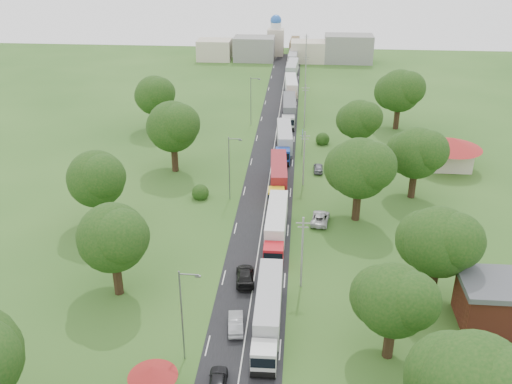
# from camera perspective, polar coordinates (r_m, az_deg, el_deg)

# --- Properties ---
(ground) EXTENTS (260.00, 260.00, 0.00)m
(ground) POSITION_cam_1_polar(r_m,az_deg,el_deg) (72.90, 0.21, -6.06)
(ground) COLOR #29521B
(ground) RESTS_ON ground
(road) EXTENTS (8.00, 200.00, 0.04)m
(road) POSITION_cam_1_polar(r_m,az_deg,el_deg) (90.51, 1.22, 0.56)
(road) COLOR black
(road) RESTS_ON ground
(guard_booth) EXTENTS (4.40, 4.40, 3.45)m
(guard_booth) POSITION_cam_1_polar(r_m,az_deg,el_deg) (52.96, -10.26, -17.82)
(guard_booth) COLOR beige
(guard_booth) RESTS_ON ground
(info_sign) EXTENTS (0.12, 3.10, 4.10)m
(info_sign) POSITION_cam_1_polar(r_m,az_deg,el_deg) (103.10, 4.67, 5.47)
(info_sign) COLOR slate
(info_sign) RESTS_ON ground
(pole_1) EXTENTS (1.60, 0.24, 9.00)m
(pole_1) POSITION_cam_1_polar(r_m,az_deg,el_deg) (64.32, 4.64, -5.95)
(pole_1) COLOR gray
(pole_1) RESTS_ON ground
(pole_2) EXTENTS (1.60, 0.24, 9.00)m
(pole_2) POSITION_cam_1_polar(r_m,az_deg,el_deg) (89.43, 4.82, 3.42)
(pole_2) COLOR gray
(pole_2) RESTS_ON ground
(pole_3) EXTENTS (1.60, 0.24, 9.00)m
(pole_3) POSITION_cam_1_polar(r_m,az_deg,el_deg) (115.87, 4.92, 8.61)
(pole_3) COLOR gray
(pole_3) RESTS_ON ground
(pole_4) EXTENTS (1.60, 0.24, 9.00)m
(pole_4) POSITION_cam_1_polar(r_m,az_deg,el_deg) (142.90, 4.99, 11.85)
(pole_4) COLOR gray
(pole_4) RESTS_ON ground
(pole_5) EXTENTS (1.60, 0.24, 9.00)m
(pole_5) POSITION_cam_1_polar(r_m,az_deg,el_deg) (170.25, 5.03, 14.06)
(pole_5) COLOR gray
(pole_5) RESTS_ON ground
(lamp_0) EXTENTS (2.03, 0.22, 10.00)m
(lamp_0) POSITION_cam_1_polar(r_m,az_deg,el_deg) (54.08, -7.29, -11.81)
(lamp_0) COLOR slate
(lamp_0) RESTS_ON ground
(lamp_1) EXTENTS (2.03, 0.22, 10.00)m
(lamp_1) POSITION_cam_1_polar(r_m,az_deg,el_deg) (84.17, -2.60, 2.68)
(lamp_1) COLOR slate
(lamp_1) RESTS_ON ground
(lamp_2) EXTENTS (2.03, 0.22, 10.00)m
(lamp_2) POSITION_cam_1_polar(r_m,az_deg,el_deg) (117.03, -0.45, 9.31)
(lamp_2) COLOR slate
(lamp_2) RESTS_ON ground
(tree_2) EXTENTS (8.00, 8.00, 10.10)m
(tree_2) POSITION_cam_1_polar(r_m,az_deg,el_deg) (54.95, 13.62, -10.38)
(tree_2) COLOR #382616
(tree_2) RESTS_ON ground
(tree_3) EXTENTS (8.80, 8.80, 11.07)m
(tree_3) POSITION_cam_1_polar(r_m,az_deg,el_deg) (64.10, 17.81, -4.70)
(tree_3) COLOR #382616
(tree_3) RESTS_ON ground
(tree_4) EXTENTS (9.60, 9.60, 12.05)m
(tree_4) POSITION_cam_1_polar(r_m,az_deg,el_deg) (78.62, 10.31, 2.40)
(tree_4) COLOR #382616
(tree_4) RESTS_ON ground
(tree_5) EXTENTS (8.80, 8.80, 11.07)m
(tree_5) POSITION_cam_1_polar(r_m,az_deg,el_deg) (87.53, 15.74, 3.81)
(tree_5) COLOR #382616
(tree_5) RESTS_ON ground
(tree_6) EXTENTS (8.00, 8.00, 10.10)m
(tree_6) POSITION_cam_1_polar(r_m,az_deg,el_deg) (102.57, 10.26, 7.16)
(tree_6) COLOR #382616
(tree_6) RESTS_ON ground
(tree_7) EXTENTS (9.60, 9.60, 12.05)m
(tree_7) POSITION_cam_1_polar(r_m,az_deg,el_deg) (117.68, 14.15, 9.81)
(tree_7) COLOR #382616
(tree_7) RESTS_ON ground
(tree_10) EXTENTS (8.80, 8.80, 11.07)m
(tree_10) POSITION_cam_1_polar(r_m,az_deg,el_deg) (63.76, -14.12, -4.37)
(tree_10) COLOR #382616
(tree_10) RESTS_ON ground
(tree_11) EXTENTS (8.80, 8.80, 11.07)m
(tree_11) POSITION_cam_1_polar(r_m,az_deg,el_deg) (78.62, -15.68, 1.33)
(tree_11) COLOR #382616
(tree_11) RESTS_ON ground
(tree_12) EXTENTS (9.60, 9.60, 12.05)m
(tree_12) POSITION_cam_1_polar(r_m,az_deg,el_deg) (94.56, -8.32, 6.53)
(tree_12) COLOR #382616
(tree_12) RESTS_ON ground
(tree_13) EXTENTS (8.80, 8.80, 11.07)m
(tree_13) POSITION_cam_1_polar(r_m,az_deg,el_deg) (115.15, -10.09, 9.52)
(tree_13) COLOR #382616
(tree_13) RESTS_ON ground
(house_brick) EXTENTS (8.60, 6.60, 5.20)m
(house_brick) POSITION_cam_1_polar(r_m,az_deg,el_deg) (64.79, 23.25, -10.12)
(house_brick) COLOR maroon
(house_brick) RESTS_ON ground
(house_cream) EXTENTS (10.08, 10.08, 5.80)m
(house_cream) POSITION_cam_1_polar(r_m,az_deg,el_deg) (101.35, 18.85, 4.18)
(house_cream) COLOR beige
(house_cream) RESTS_ON ground
(distant_town) EXTENTS (52.00, 8.00, 8.00)m
(distant_town) POSITION_cam_1_polar(r_m,az_deg,el_deg) (175.44, 3.40, 14.05)
(distant_town) COLOR gray
(distant_town) RESTS_ON ground
(church) EXTENTS (5.00, 5.00, 12.30)m
(church) POSITION_cam_1_polar(r_m,az_deg,el_deg) (183.10, 1.98, 15.17)
(church) COLOR beige
(church) RESTS_ON ground
(truck_0) EXTENTS (2.61, 14.56, 4.04)m
(truck_0) POSITION_cam_1_polar(r_m,az_deg,el_deg) (59.46, 1.22, -11.78)
(truck_0) COLOR silver
(truck_0) RESTS_ON ground
(truck_1) EXTENTS (2.56, 14.54, 4.03)m
(truck_1) POSITION_cam_1_polar(r_m,az_deg,el_deg) (74.64, 2.03, -3.37)
(truck_1) COLOR red
(truck_1) RESTS_ON ground
(truck_2) EXTENTS (3.10, 14.48, 4.00)m
(truck_2) POSITION_cam_1_polar(r_m,az_deg,el_deg) (88.98, 2.25, 1.59)
(truck_2) COLOR gold
(truck_2) RESTS_ON ground
(truck_3) EXTENTS (3.30, 14.82, 4.09)m
(truck_3) POSITION_cam_1_polar(r_m,az_deg,el_deg) (103.99, 2.83, 5.22)
(truck_3) COLOR #193997
(truck_3) RESTS_ON ground
(truck_4) EXTENTS (3.04, 15.34, 4.24)m
(truck_4) POSITION_cam_1_polar(r_m,az_deg,el_deg) (121.18, 3.34, 8.22)
(truck_4) COLOR #B4B4B4
(truck_4) RESTS_ON ground
(truck_5) EXTENTS (3.38, 15.36, 4.24)m
(truck_5) POSITION_cam_1_polar(r_m,az_deg,el_deg) (137.79, 3.52, 10.34)
(truck_5) COLOR #9B3B17
(truck_5) RESTS_ON ground
(truck_6) EXTENTS (3.18, 15.18, 4.20)m
(truck_6) POSITION_cam_1_polar(r_m,az_deg,el_deg) (154.72, 3.62, 12.01)
(truck_6) COLOR #2B732C
(truck_6) RESTS_ON ground
(truck_7) EXTENTS (2.70, 14.07, 3.89)m
(truck_7) POSITION_cam_1_polar(r_m,az_deg,el_deg) (168.96, 3.70, 13.11)
(truck_7) COLOR silver
(truck_7) RESTS_ON ground
(truck_8) EXTENTS (3.08, 15.37, 4.25)m
(truck_8) POSITION_cam_1_polar(r_m,az_deg,el_deg) (186.52, 3.86, 14.34)
(truck_8) COLOR brown
(truck_8) RESTS_ON ground
(car_lane_front) EXTENTS (1.93, 4.29, 1.43)m
(car_lane_front) POSITION_cam_1_polar(r_m,az_deg,el_deg) (54.05, -3.84, -18.40)
(car_lane_front) COLOR black
(car_lane_front) RESTS_ON ground
(car_lane_mid) EXTENTS (2.01, 4.43, 1.41)m
(car_lane_mid) POSITION_cam_1_polar(r_m,az_deg,el_deg) (60.23, -2.04, -12.96)
(car_lane_mid) COLOR #9FA1A7
(car_lane_mid) RESTS_ON ground
(car_lane_rear) EXTENTS (2.64, 5.38, 1.50)m
(car_lane_rear) POSITION_cam_1_polar(r_m,az_deg,el_deg) (67.09, -1.10, -8.38)
(car_lane_rear) COLOR black
(car_lane_rear) RESTS_ON ground
(car_verge_near) EXTENTS (2.98, 5.28, 1.39)m
(car_verge_near) POSITION_cam_1_polar(r_m,az_deg,el_deg) (79.97, 6.44, -2.61)
(car_verge_near) COLOR silver
(car_verge_near) RESTS_ON ground
(car_verge_far) EXTENTS (1.59, 3.92, 1.33)m
(car_verge_far) POSITION_cam_1_polar(r_m,az_deg,el_deg) (96.24, 6.25, 2.41)
(car_verge_far) COLOR slate
(car_verge_far) RESTS_ON ground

